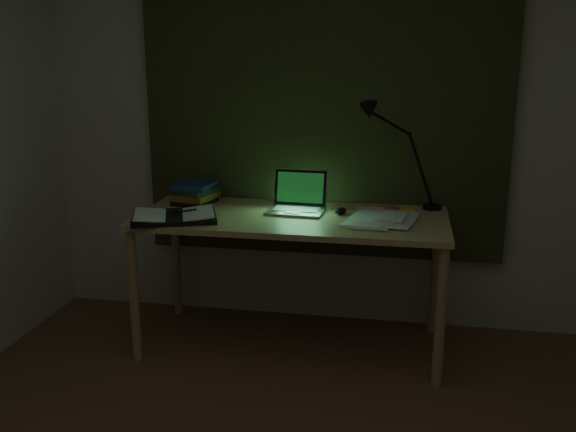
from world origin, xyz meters
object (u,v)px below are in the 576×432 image
open_textbook (174,216)px  book_stack (196,193)px  desk (292,282)px  loose_papers (382,217)px  laptop (296,193)px  desk_lamp (435,159)px

open_textbook → book_stack: 0.39m
desk → open_textbook: bearing=-162.3°
book_stack → loose_papers: book_stack is taller
laptop → book_stack: bearing=172.6°
loose_papers → desk_lamp: (0.28, 0.28, 0.29)m
open_textbook → loose_papers: bearing=-9.0°
desk_lamp → desk: bearing=-143.8°
laptop → open_textbook: size_ratio=0.79×
loose_papers → book_stack: bearing=171.6°
laptop → loose_papers: (0.49, -0.05, -0.10)m
laptop → loose_papers: 0.51m
desk → book_stack: (-0.62, 0.19, 0.46)m
desk → loose_papers: loose_papers is taller
book_stack → open_textbook: bearing=-89.7°
desk → book_stack: bearing=163.2°
desk → desk_lamp: bearing=21.3°
desk → desk_lamp: (0.78, 0.30, 0.69)m
book_stack → loose_papers: bearing=-8.4°
open_textbook → desk_lamp: bearing=-0.4°
open_textbook → loose_papers: open_textbook is taller
open_textbook → loose_papers: 1.15m
desk → loose_papers: size_ratio=4.81×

